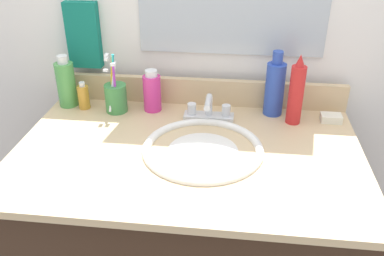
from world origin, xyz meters
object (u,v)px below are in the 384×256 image
object	(u,v)px
bottle_shampoo_blue	(275,87)
soap_bar	(331,118)
bottle_oil_amber	(84,97)
bottle_spray_red	(296,93)
cup_green	(116,96)
faucet	(209,111)
bottle_toner_green	(66,83)
hand_towel	(84,35)
bottle_soap_pink	(152,92)

from	to	relation	value
bottle_shampoo_blue	soap_bar	xyz separation A→B (m)	(0.18, -0.03, -0.08)
bottle_oil_amber	bottle_shampoo_blue	bearing A→B (deg)	3.02
bottle_spray_red	cup_green	distance (m)	0.58
faucet	bottle_toner_green	xyz separation A→B (m)	(-0.48, 0.05, 0.05)
bottle_toner_green	cup_green	distance (m)	0.18
hand_towel	cup_green	distance (m)	0.24
hand_towel	soap_bar	xyz separation A→B (m)	(0.82, -0.10, -0.21)
bottle_spray_red	bottle_shampoo_blue	distance (m)	0.08
bottle_spray_red	faucet	bearing A→B (deg)	-178.20
hand_towel	bottle_soap_pink	distance (m)	0.30
faucet	bottle_soap_pink	world-z (taller)	bottle_soap_pink
soap_bar	faucet	bearing A→B (deg)	-175.92
hand_towel	faucet	bearing A→B (deg)	-16.93
bottle_toner_green	soap_bar	distance (m)	0.87
bottle_soap_pink	bottle_oil_amber	bearing A→B (deg)	-176.47
bottle_soap_pink	bottle_spray_red	size ratio (longest dim) A/B	0.63
hand_towel	bottle_spray_red	xyz separation A→B (m)	(0.70, -0.12, -0.12)
bottle_soap_pink	bottle_shampoo_blue	xyz separation A→B (m)	(0.40, 0.02, 0.03)
bottle_spray_red	cup_green	bearing A→B (deg)	178.76
bottle_toner_green	bottle_soap_pink	bearing A→B (deg)	-0.50
bottle_toner_green	soap_bar	xyz separation A→B (m)	(0.87, -0.02, -0.07)
bottle_spray_red	bottle_toner_green	xyz separation A→B (m)	(-0.75, 0.04, -0.02)
bottle_oil_amber	cup_green	distance (m)	0.11
bottle_oil_amber	bottle_toner_green	xyz separation A→B (m)	(-0.06, 0.02, 0.04)
bottle_spray_red	bottle_shampoo_blue	size ratio (longest dim) A/B	1.05
faucet	bottle_oil_amber	distance (m)	0.42
bottle_spray_red	cup_green	xyz separation A→B (m)	(-0.57, 0.01, -0.05)
hand_towel	bottle_soap_pink	size ratio (longest dim) A/B	1.57
bottle_soap_pink	bottle_shampoo_blue	world-z (taller)	bottle_shampoo_blue
bottle_spray_red	bottle_toner_green	size ratio (longest dim) A/B	1.27
hand_towel	bottle_oil_amber	bearing A→B (deg)	-82.48
bottle_oil_amber	hand_towel	bearing A→B (deg)	97.52
faucet	bottle_shampoo_blue	distance (m)	0.22
bottle_soap_pink	bottle_toner_green	distance (m)	0.29
hand_towel	bottle_shampoo_blue	distance (m)	0.66
bottle_soap_pink	bottle_spray_red	xyz separation A→B (m)	(0.46, -0.04, 0.04)
hand_towel	bottle_oil_amber	world-z (taller)	hand_towel
bottle_soap_pink	cup_green	size ratio (longest dim) A/B	0.71
soap_bar	bottle_spray_red	bearing A→B (deg)	-170.95
bottle_soap_pink	bottle_shampoo_blue	size ratio (longest dim) A/B	0.66
bottle_soap_pink	cup_green	bearing A→B (deg)	-168.95
hand_towel	bottle_oil_amber	xyz separation A→B (m)	(0.01, -0.10, -0.18)
hand_towel	bottle_soap_pink	xyz separation A→B (m)	(0.24, -0.09, -0.15)
bottle_shampoo_blue	cup_green	size ratio (longest dim) A/B	1.07
faucet	bottle_toner_green	world-z (taller)	bottle_toner_green
soap_bar	hand_towel	bearing A→B (deg)	172.73
faucet	bottle_spray_red	world-z (taller)	bottle_spray_red
hand_towel	bottle_spray_red	size ratio (longest dim) A/B	0.98
bottle_spray_red	bottle_oil_amber	distance (m)	0.69
faucet	bottle_spray_red	xyz separation A→B (m)	(0.27, 0.01, 0.07)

